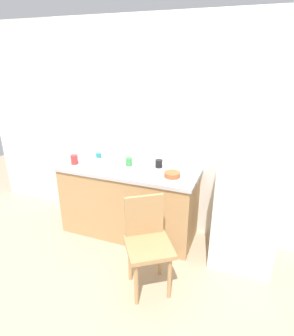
{
  "coord_description": "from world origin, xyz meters",
  "views": [
    {
      "loc": [
        1.1,
        -2.05,
        2.05
      ],
      "look_at": [
        0.09,
        0.6,
        0.91
      ],
      "focal_mm": 29.8,
      "sensor_mm": 36.0,
      "label": 1
    }
  ],
  "objects": [
    {
      "name": "dish_tray",
      "position": [
        -0.55,
        0.59,
        0.89
      ],
      "size": [
        0.28,
        0.2,
        0.05
      ],
      "primitive_type": "cube",
      "color": "white",
      "rests_on": "countertop"
    },
    {
      "name": "countertop",
      "position": [
        -0.16,
        0.65,
        0.84
      ],
      "size": [
        1.62,
        0.64,
        0.04
      ],
      "primitive_type": "cube",
      "color": "#B7B7BC",
      "rests_on": "cabinet_base"
    },
    {
      "name": "chair",
      "position": [
        0.35,
        -0.09,
        0.5
      ],
      "size": [
        0.56,
        0.56,
        0.89
      ],
      "rotation": [
        0.0,
        0.0,
        0.6
      ],
      "color": "tan",
      "rests_on": "ground_plane"
    },
    {
      "name": "cup_red",
      "position": [
        -0.81,
        0.53,
        0.92
      ],
      "size": [
        0.08,
        0.08,
        0.11
      ],
      "primitive_type": "cylinder",
      "color": "red",
      "rests_on": "countertop"
    },
    {
      "name": "refrigerator",
      "position": [
        1.16,
        0.64,
        0.69
      ],
      "size": [
        0.61,
        0.62,
        1.38
      ],
      "primitive_type": "cube",
      "color": "silver",
      "rests_on": "ground_plane"
    },
    {
      "name": "cup_black",
      "position": [
        0.16,
        0.79,
        0.91
      ],
      "size": [
        0.08,
        0.08,
        0.09
      ],
      "primitive_type": "cylinder",
      "color": "black",
      "rests_on": "countertop"
    },
    {
      "name": "back_wall",
      "position": [
        0.0,
        1.0,
        1.24
      ],
      "size": [
        4.8,
        0.1,
        2.47
      ],
      "primitive_type": "cube",
      "color": "white",
      "rests_on": "ground_plane"
    },
    {
      "name": "faucet",
      "position": [
        -0.2,
        0.9,
        0.98
      ],
      "size": [
        0.02,
        0.02,
        0.23
      ],
      "primitive_type": "cylinder",
      "color": "#B7B7BC",
      "rests_on": "countertop"
    },
    {
      "name": "terracotta_bowl",
      "position": [
        0.38,
        0.58,
        0.89
      ],
      "size": [
        0.17,
        0.17,
        0.05
      ],
      "primitive_type": "cylinder",
      "color": "#B25B33",
      "rests_on": "countertop"
    },
    {
      "name": "ground_plane",
      "position": [
        0.0,
        0.0,
        0.0
      ],
      "size": [
        8.0,
        8.0,
        0.0
      ],
      "primitive_type": "plane",
      "color": "tan"
    },
    {
      "name": "cabinet_base",
      "position": [
        -0.16,
        0.65,
        0.41
      ],
      "size": [
        1.58,
        0.6,
        0.82
      ],
      "primitive_type": "cube",
      "color": "tan",
      "rests_on": "ground_plane"
    },
    {
      "name": "cup_green",
      "position": [
        -0.18,
        0.72,
        0.91
      ],
      "size": [
        0.07,
        0.07,
        0.1
      ],
      "primitive_type": "cylinder",
      "color": "green",
      "rests_on": "countertop"
    },
    {
      "name": "cup_teal",
      "position": [
        -0.64,
        0.8,
        0.9
      ],
      "size": [
        0.07,
        0.07,
        0.07
      ],
      "primitive_type": "cylinder",
      "color": "teal",
      "rests_on": "countertop"
    }
  ]
}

